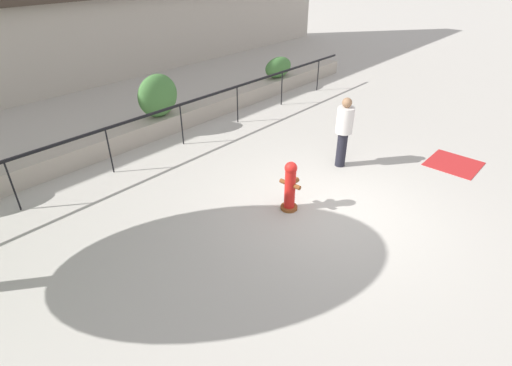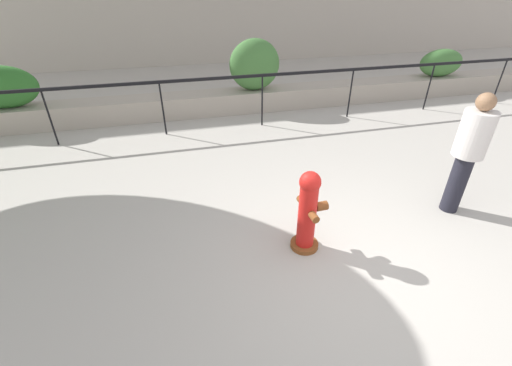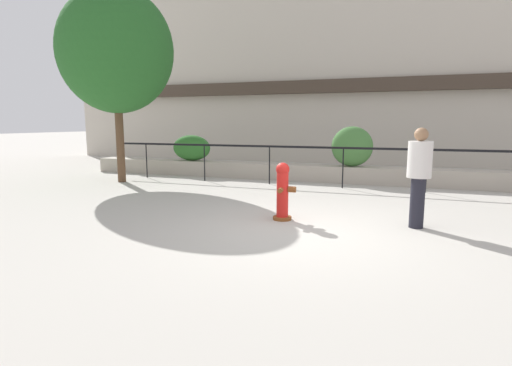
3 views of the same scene
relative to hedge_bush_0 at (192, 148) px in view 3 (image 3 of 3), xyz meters
name	(u,v)px [view 3 (image 3 of 3)]	position (x,y,z in m)	size (l,w,h in m)	color
ground_plane	(301,233)	(5.34, -6.00, -0.94)	(120.00, 120.00, 0.00)	#B2ADA3
building_facade	(368,71)	(5.34, 5.98, 3.04)	(30.00, 1.36, 8.00)	beige
planter_wall_low	(347,174)	(5.34, 0.00, -0.69)	(18.00, 0.70, 0.50)	#ADA393
fence_railing_segment	(343,152)	(5.34, -1.10, 0.08)	(15.00, 0.05, 1.15)	black
hedge_bush_0	(192,148)	(0.00, 0.00, 0.00)	(1.41, 0.58, 0.88)	#2D6B28
hedge_bush_1	(352,147)	(5.45, 0.00, 0.16)	(1.23, 0.70, 1.20)	#427538
fire_hydrant	(283,191)	(4.79, -5.20, -0.39)	(0.44, 0.48, 1.08)	brown
street_tree	(115,51)	(-1.23, -2.20, 2.95)	(3.47, 3.12, 5.73)	brown
pedestrian	(419,171)	(7.14, -4.96, 0.05)	(0.53, 0.53, 1.73)	black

